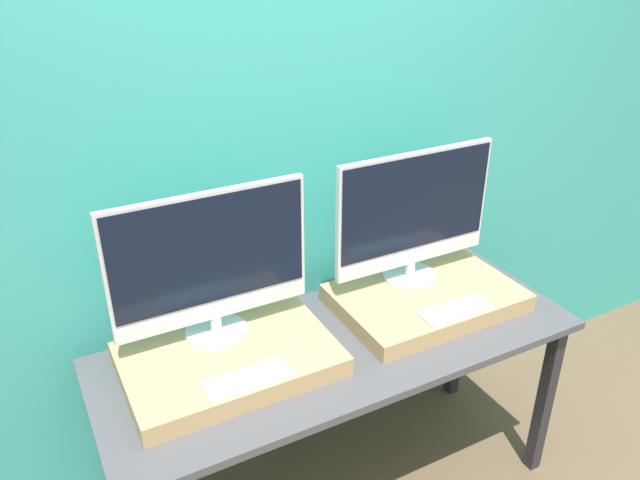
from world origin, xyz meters
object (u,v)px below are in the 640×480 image
at_px(keyboard_left, 248,379).
at_px(monitor_left, 211,263).
at_px(monitor_right, 414,214).
at_px(keyboard_right, 455,310).

bearing_deg(keyboard_left, monitor_left, 90.00).
relative_size(keyboard_left, monitor_right, 0.40).
relative_size(monitor_right, keyboard_right, 2.47).
xyz_separation_m(monitor_left, keyboard_left, (0.00, -0.29, -0.27)).
distance_m(monitor_left, monitor_right, 0.82).
xyz_separation_m(keyboard_left, monitor_right, (0.82, 0.29, 0.27)).
xyz_separation_m(keyboard_left, keyboard_right, (0.82, 0.00, 0.00)).
distance_m(keyboard_left, keyboard_right, 0.82).
bearing_deg(monitor_left, monitor_right, 0.00).
bearing_deg(keyboard_left, keyboard_right, 0.00).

